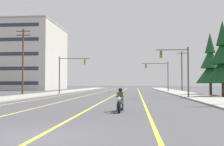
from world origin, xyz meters
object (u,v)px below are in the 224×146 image
at_px(conifer_tree_right_verge_near, 223,62).
at_px(traffic_signal_near_left, 68,69).
at_px(motorcycle_with_rider, 120,102).
at_px(traffic_signal_mid_right, 160,72).
at_px(traffic_signal_near_right, 179,65).
at_px(conifer_tree_right_verge_far, 210,66).
at_px(utility_pole_right_far, 182,70).
at_px(utility_pole_left_near, 23,59).
at_px(apartment_building_far_left_block, 21,57).

bearing_deg(conifer_tree_right_verge_near, traffic_signal_near_left, 159.70).
xyz_separation_m(motorcycle_with_rider, conifer_tree_right_verge_near, (11.99, 18.38, 3.89)).
bearing_deg(conifer_tree_right_verge_near, traffic_signal_mid_right, 106.55).
xyz_separation_m(traffic_signal_near_left, traffic_signal_mid_right, (16.14, 12.03, 0.02)).
distance_m(traffic_signal_near_left, conifer_tree_right_verge_near, 23.62).
xyz_separation_m(traffic_signal_near_right, conifer_tree_right_verge_far, (5.97, 8.33, 0.29)).
bearing_deg(conifer_tree_right_verge_near, motorcycle_with_rider, -123.13).
height_order(traffic_signal_near_left, utility_pole_right_far, utility_pole_right_far).
bearing_deg(traffic_signal_mid_right, traffic_signal_near_left, -143.30).
bearing_deg(motorcycle_with_rider, conifer_tree_right_verge_near, 56.87).
height_order(traffic_signal_near_right, utility_pole_left_near, utility_pole_left_near).
distance_m(motorcycle_with_rider, traffic_signal_mid_right, 39.22).
bearing_deg(conifer_tree_right_verge_near, utility_pole_left_near, 168.44).
bearing_deg(conifer_tree_right_verge_near, traffic_signal_near_right, -161.83).
bearing_deg(traffic_signal_near_left, apartment_building_far_left_block, 125.07).
relative_size(traffic_signal_near_right, traffic_signal_mid_right, 1.00).
bearing_deg(traffic_signal_near_left, traffic_signal_near_right, -31.62).
xyz_separation_m(utility_pole_right_far, conifer_tree_right_verge_near, (0.55, -26.81, -0.26)).
bearing_deg(apartment_building_far_left_block, traffic_signal_mid_right, -27.10).
bearing_deg(utility_pole_right_far, utility_pole_left_near, -143.61).
bearing_deg(utility_pole_left_near, apartment_building_far_left_block, 114.50).
xyz_separation_m(motorcycle_with_rider, utility_pole_left_near, (-16.92, 24.29, 5.05)).
height_order(traffic_signal_near_right, apartment_building_far_left_block, apartment_building_far_left_block).
height_order(motorcycle_with_rider, utility_pole_right_far, utility_pole_right_far).
height_order(motorcycle_with_rider, traffic_signal_near_right, traffic_signal_near_right).
bearing_deg(utility_pole_right_far, traffic_signal_near_right, -100.30).
relative_size(traffic_signal_near_right, traffic_signal_near_left, 1.00).
distance_m(motorcycle_with_rider, utility_pole_left_near, 30.03).
bearing_deg(motorcycle_with_rider, utility_pole_right_far, 75.79).
bearing_deg(conifer_tree_right_verge_near, utility_pole_right_far, 91.18).
relative_size(traffic_signal_near_left, utility_pole_right_far, 0.68).
distance_m(traffic_signal_near_right, apartment_building_far_left_block, 57.12).
distance_m(motorcycle_with_rider, utility_pole_right_far, 46.80).
relative_size(traffic_signal_near_left, traffic_signal_mid_right, 1.00).
bearing_deg(traffic_signal_mid_right, traffic_signal_near_right, -89.38).
height_order(motorcycle_with_rider, traffic_signal_near_left, traffic_signal_near_left).
xyz_separation_m(traffic_signal_mid_right, utility_pole_left_near, (-22.90, -14.31, 1.51)).
distance_m(conifer_tree_right_verge_far, apartment_building_far_left_block, 55.95).
bearing_deg(utility_pole_left_near, traffic_signal_near_right, -18.65).
bearing_deg(traffic_signal_near_left, traffic_signal_mid_right, 36.70).
distance_m(utility_pole_left_near, utility_pole_right_far, 35.24).
bearing_deg(apartment_building_far_left_block, utility_pole_left_near, -65.50).
relative_size(traffic_signal_near_left, conifer_tree_right_verge_near, 0.63).
bearing_deg(conifer_tree_right_verge_far, apartment_building_far_left_block, 143.14).
distance_m(motorcycle_with_rider, conifer_tree_right_verge_near, 22.29).
relative_size(traffic_signal_mid_right, apartment_building_far_left_block, 0.28).
relative_size(utility_pole_left_near, apartment_building_far_left_block, 0.47).
height_order(utility_pole_left_near, utility_pole_right_far, utility_pole_left_near).
bearing_deg(traffic_signal_mid_right, apartment_building_far_left_block, 152.90).
distance_m(traffic_signal_near_right, traffic_signal_near_left, 19.24).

